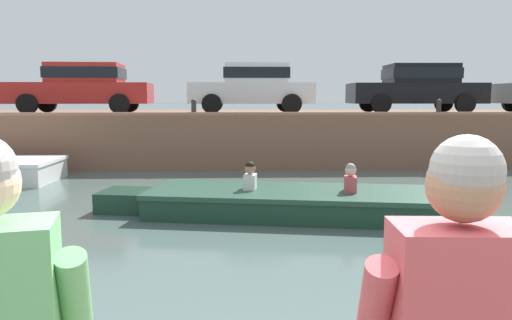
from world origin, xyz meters
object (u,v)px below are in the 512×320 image
at_px(motorboat_passing, 280,202).
at_px(car_left_inner_white, 253,86).
at_px(mooring_bollard_east, 439,106).
at_px(car_centre_black, 417,86).
at_px(car_leftmost_red, 83,86).
at_px(mooring_bollard_mid, 194,106).

bearing_deg(motorboat_passing, car_left_inner_white, 91.65).
bearing_deg(mooring_bollard_east, car_centre_black, 89.19).
height_order(car_leftmost_red, car_left_inner_white, same).
bearing_deg(car_leftmost_red, car_left_inner_white, -0.03).
xyz_separation_m(car_left_inner_white, mooring_bollard_mid, (-1.71, -1.90, -0.61)).
height_order(car_centre_black, mooring_bollard_east, car_centre_black).
height_order(car_leftmost_red, mooring_bollard_mid, car_leftmost_red).
xyz_separation_m(car_centre_black, mooring_bollard_east, (-0.03, -1.89, -0.61)).
distance_m(car_left_inner_white, mooring_bollard_east, 5.62).
bearing_deg(car_centre_black, mooring_bollard_mid, -164.87).
relative_size(motorboat_passing, car_left_inner_white, 1.55).
height_order(car_leftmost_red, car_centre_black, same).
bearing_deg(mooring_bollard_east, motorboat_passing, -131.88).
bearing_deg(mooring_bollard_mid, car_left_inner_white, 47.87).
relative_size(car_centre_black, mooring_bollard_mid, 9.45).
distance_m(car_leftmost_red, mooring_bollard_east, 10.77).
xyz_separation_m(car_leftmost_red, mooring_bollard_mid, (3.61, -1.90, -0.61)).
xyz_separation_m(motorboat_passing, car_centre_black, (5.07, 7.52, 2.16)).
xyz_separation_m(motorboat_passing, car_leftmost_red, (-5.54, 7.52, 2.16)).
height_order(motorboat_passing, car_left_inner_white, car_left_inner_white).
xyz_separation_m(mooring_bollard_mid, mooring_bollard_east, (6.97, 0.00, 0.00)).
xyz_separation_m(car_leftmost_red, mooring_bollard_east, (10.58, -1.90, -0.61)).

